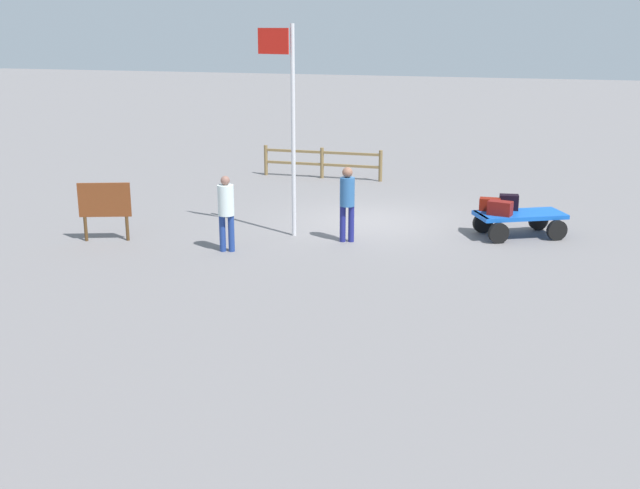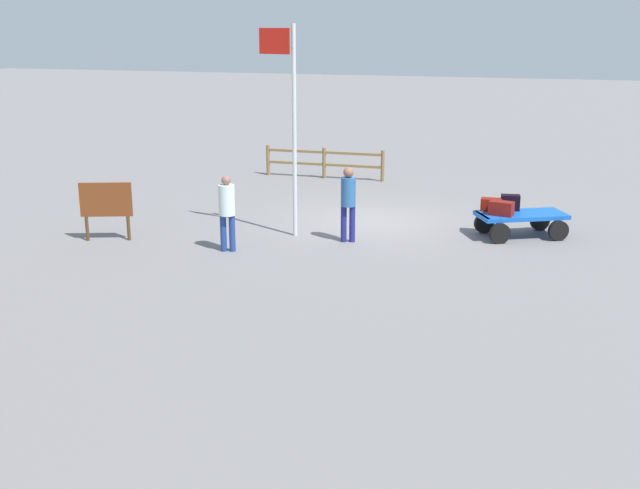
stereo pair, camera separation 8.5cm
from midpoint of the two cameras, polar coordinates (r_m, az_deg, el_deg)
The scene contains 10 objects.
ground_plane at distance 20.49m, azimuth 3.51°, elevation 1.70°, with size 120.00×120.00×0.00m, color slate.
luggage_cart at distance 19.46m, azimuth 14.15°, elevation 1.81°, with size 2.30×1.90×0.59m.
suitcase_olive at distance 19.06m, azimuth 12.86°, elevation 2.60°, with size 0.60×0.41×0.33m.
suitcase_navy at distance 19.48m, azimuth 12.14°, elevation 2.88°, with size 0.51×0.31×0.30m.
suitcase_maroon at distance 19.66m, azimuth 13.47°, elevation 3.01°, with size 0.48×0.34×0.37m.
worker_lead at distance 18.28m, azimuth 1.86°, elevation 3.39°, with size 0.42×0.42×1.78m.
worker_trailing at distance 17.61m, azimuth -6.99°, elevation 2.71°, with size 0.45×0.45×1.73m.
flagpole at distance 18.58m, azimuth -2.42°, elevation 9.58°, with size 0.93×0.22×4.98m.
signboard at distance 19.08m, azimuth -15.53°, elevation 2.92°, with size 1.16×0.48×1.40m.
wooden_fence at distance 26.21m, azimuth 0.05°, elevation 6.14°, with size 4.10×0.20×1.02m.
Camera 1 is at (-4.77, 19.30, 4.94)m, focal length 43.95 mm.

